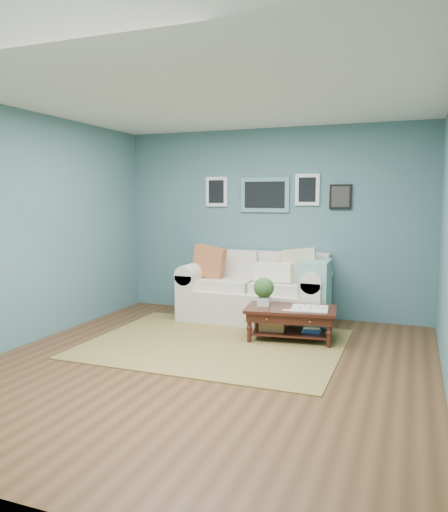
% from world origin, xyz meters
% --- Properties ---
extents(room_shell, '(5.00, 5.02, 2.70)m').
position_xyz_m(room_shell, '(0.00, 0.06, 1.36)').
color(room_shell, brown).
rests_on(room_shell, ground).
extents(area_rug, '(2.89, 2.31, 0.01)m').
position_xyz_m(area_rug, '(-0.19, 0.76, 0.01)').
color(area_rug, brown).
rests_on(area_rug, ground).
extents(loveseat, '(2.05, 0.93, 1.06)m').
position_xyz_m(loveseat, '(-0.01, 2.03, 0.43)').
color(loveseat, white).
rests_on(loveseat, ground).
extents(coffee_table, '(1.13, 0.75, 0.74)m').
position_xyz_m(coffee_table, '(0.54, 1.23, 0.33)').
color(coffee_table, black).
rests_on(coffee_table, ground).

